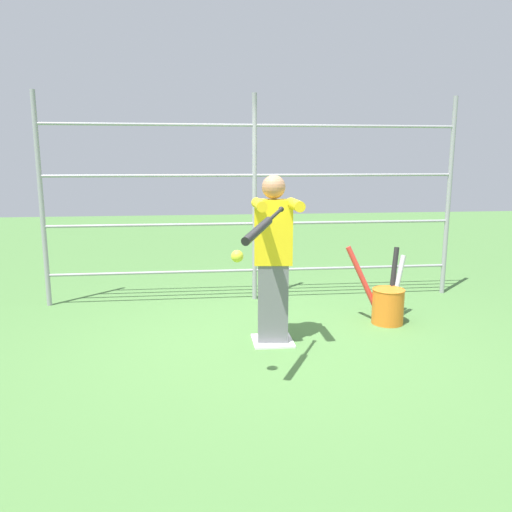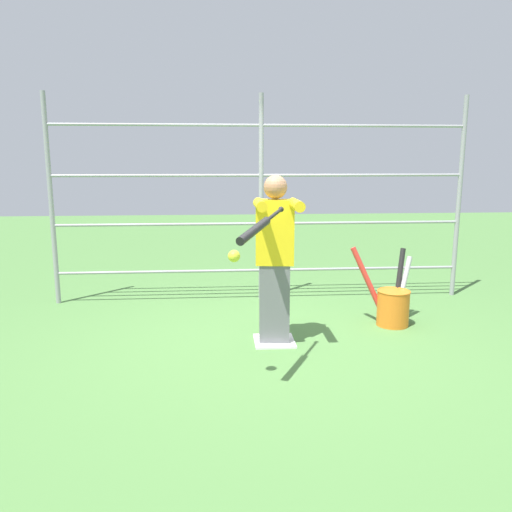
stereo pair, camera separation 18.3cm
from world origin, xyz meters
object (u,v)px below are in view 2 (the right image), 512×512
batter (275,255)px  softball_in_flight (234,256)px  bat_bucket (392,304)px  baseball_bat_swinging (258,228)px

batter → softball_in_flight: bearing=65.7°
softball_in_flight → bat_bucket: bearing=-141.8°
baseball_bat_swinging → bat_bucket: size_ratio=1.00×
batter → softball_in_flight: (0.43, 0.95, 0.17)m
softball_in_flight → bat_bucket: 2.43m
baseball_bat_swinging → bat_bucket: 2.37m
batter → softball_in_flight: size_ratio=17.31×
baseball_bat_swinging → bat_bucket: baseball_bat_swinging is taller
batter → bat_bucket: size_ratio=1.93×
batter → bat_bucket: 1.59m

